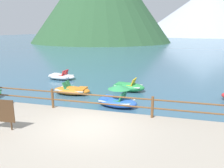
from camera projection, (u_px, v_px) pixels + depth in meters
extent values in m
plane|color=#38607A|center=(159.00, 49.00, 46.56)|extent=(200.00, 200.00, 0.00)
cube|color=#A39989|center=(61.00, 161.00, 6.97)|extent=(28.00, 8.00, 0.40)
cylinder|color=brown|center=(53.00, 98.00, 10.94)|extent=(0.12, 0.12, 0.95)
cylinder|color=brown|center=(152.00, 107.00, 9.72)|extent=(0.12, 0.12, 0.95)
cylinder|color=brown|center=(99.00, 95.00, 10.25)|extent=(23.80, 0.07, 0.07)
cylinder|color=brown|center=(100.00, 103.00, 10.34)|extent=(23.80, 0.07, 0.07)
cube|color=beige|center=(0.00, 110.00, 8.53)|extent=(1.10, 0.12, 0.80)
cube|color=#4C331E|center=(0.00, 111.00, 8.52)|extent=(1.18, 0.12, 0.88)
cylinder|color=#4C331E|center=(12.00, 126.00, 8.59)|extent=(0.06, 0.06, 0.35)
ellipsoid|color=blue|center=(117.00, 102.00, 12.40)|extent=(2.44, 1.64, 0.50)
cube|color=silver|center=(117.00, 100.00, 12.38)|extent=(1.91, 1.33, 0.06)
cube|color=#339956|center=(122.00, 98.00, 12.52)|extent=(0.46, 0.46, 0.08)
cube|color=#339956|center=(125.00, 95.00, 12.39)|extent=(0.27, 0.43, 0.43)
cube|color=#339956|center=(118.00, 101.00, 12.07)|extent=(0.46, 0.46, 0.08)
cube|color=#339956|center=(121.00, 97.00, 11.94)|extent=(0.27, 0.43, 0.43)
cube|color=blue|center=(107.00, 98.00, 12.62)|extent=(0.64, 0.96, 0.12)
cone|color=#339956|center=(119.00, 87.00, 12.15)|extent=(1.40, 1.40, 0.22)
ellipsoid|color=orange|center=(72.00, 90.00, 14.75)|extent=(2.47, 1.33, 0.47)
cube|color=silver|center=(72.00, 89.00, 14.74)|extent=(1.92, 1.09, 0.06)
cube|color=#339956|center=(68.00, 89.00, 14.52)|extent=(0.41, 0.41, 0.08)
cube|color=#339956|center=(65.00, 85.00, 14.51)|extent=(0.21, 0.40, 0.43)
cube|color=#339956|center=(71.00, 87.00, 15.00)|extent=(0.41, 0.41, 0.08)
cube|color=#339956|center=(68.00, 84.00, 14.99)|extent=(0.21, 0.40, 0.43)
cube|color=orange|center=(82.00, 89.00, 14.56)|extent=(0.55, 0.91, 0.12)
ellipsoid|color=white|center=(61.00, 77.00, 19.03)|extent=(2.43, 1.41, 0.44)
cube|color=silver|center=(61.00, 76.00, 19.01)|extent=(1.89, 1.15, 0.06)
cube|color=red|center=(65.00, 74.00, 19.18)|extent=(0.42, 0.42, 0.08)
cube|color=red|center=(67.00, 72.00, 19.07)|extent=(0.22, 0.41, 0.43)
cube|color=red|center=(62.00, 76.00, 18.70)|extent=(0.42, 0.42, 0.08)
cube|color=red|center=(63.00, 73.00, 18.59)|extent=(0.22, 0.41, 0.43)
cube|color=white|center=(55.00, 75.00, 19.19)|extent=(0.56, 0.93, 0.12)
ellipsoid|color=green|center=(129.00, 87.00, 15.42)|extent=(2.31, 1.36, 0.57)
cube|color=silver|center=(129.00, 85.00, 15.39)|extent=(1.80, 1.11, 0.06)
cube|color=yellow|center=(132.00, 84.00, 15.53)|extent=(0.44, 0.44, 0.08)
cube|color=yellow|center=(135.00, 81.00, 15.42)|extent=(0.24, 0.42, 0.43)
cube|color=yellow|center=(130.00, 85.00, 15.11)|extent=(0.44, 0.44, 0.08)
cube|color=yellow|center=(133.00, 82.00, 15.00)|extent=(0.24, 0.42, 0.43)
cube|color=green|center=(120.00, 84.00, 15.59)|extent=(0.56, 0.85, 0.12)
cone|color=#2D5633|center=(132.00, 14.00, 73.79)|extent=(23.60, 23.60, 17.37)
cone|color=#A8B2C1|center=(208.00, 12.00, 125.47)|extent=(74.92, 74.92, 25.97)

